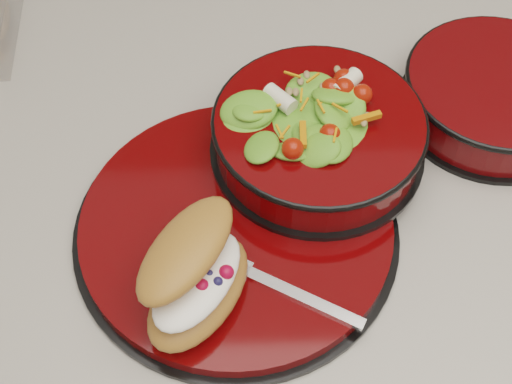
{
  "coord_description": "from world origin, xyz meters",
  "views": [
    {
      "loc": [
        0.06,
        -0.5,
        1.5
      ],
      "look_at": [
        0.07,
        -0.1,
        0.94
      ],
      "focal_mm": 50.0,
      "sensor_mm": 36.0,
      "label": 1
    }
  ],
  "objects_px": {
    "salad_bowl": "(319,129)",
    "fork": "(281,287)",
    "dinner_plate": "(237,227)",
    "island_counter": "(212,318)",
    "extra_bowl": "(495,94)",
    "croissant": "(197,275)"
  },
  "relations": [
    {
      "from": "salad_bowl",
      "to": "fork",
      "type": "xyz_separation_m",
      "value": [
        -0.04,
        -0.16,
        -0.03
      ]
    },
    {
      "from": "dinner_plate",
      "to": "fork",
      "type": "distance_m",
      "value": 0.08
    },
    {
      "from": "island_counter",
      "to": "dinner_plate",
      "type": "relative_size",
      "value": 3.86
    },
    {
      "from": "fork",
      "to": "extra_bowl",
      "type": "bearing_deg",
      "value": -17.95
    },
    {
      "from": "dinner_plate",
      "to": "fork",
      "type": "xyz_separation_m",
      "value": [
        0.04,
        -0.07,
        0.01
      ]
    },
    {
      "from": "island_counter",
      "to": "dinner_plate",
      "type": "xyz_separation_m",
      "value": [
        0.05,
        -0.12,
        0.46
      ]
    },
    {
      "from": "island_counter",
      "to": "dinner_plate",
      "type": "bearing_deg",
      "value": -68.8
    },
    {
      "from": "dinner_plate",
      "to": "salad_bowl",
      "type": "height_order",
      "value": "salad_bowl"
    },
    {
      "from": "island_counter",
      "to": "fork",
      "type": "xyz_separation_m",
      "value": [
        0.09,
        -0.2,
        0.47
      ]
    },
    {
      "from": "croissant",
      "to": "extra_bowl",
      "type": "distance_m",
      "value": 0.39
    },
    {
      "from": "island_counter",
      "to": "fork",
      "type": "bearing_deg",
      "value": -66.09
    },
    {
      "from": "island_counter",
      "to": "salad_bowl",
      "type": "relative_size",
      "value": 5.58
    },
    {
      "from": "island_counter",
      "to": "extra_bowl",
      "type": "relative_size",
      "value": 5.97
    },
    {
      "from": "croissant",
      "to": "salad_bowl",
      "type": "bearing_deg",
      "value": -4.94
    },
    {
      "from": "extra_bowl",
      "to": "fork",
      "type": "bearing_deg",
      "value": -137.22
    },
    {
      "from": "island_counter",
      "to": "croissant",
      "type": "bearing_deg",
      "value": -86.13
    },
    {
      "from": "croissant",
      "to": "fork",
      "type": "height_order",
      "value": "croissant"
    },
    {
      "from": "extra_bowl",
      "to": "dinner_plate",
      "type": "bearing_deg",
      "value": -151.7
    },
    {
      "from": "salad_bowl",
      "to": "fork",
      "type": "distance_m",
      "value": 0.17
    },
    {
      "from": "croissant",
      "to": "fork",
      "type": "distance_m",
      "value": 0.08
    },
    {
      "from": "fork",
      "to": "extra_bowl",
      "type": "distance_m",
      "value": 0.33
    },
    {
      "from": "croissant",
      "to": "dinner_plate",
      "type": "bearing_deg",
      "value": 7.17
    }
  ]
}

